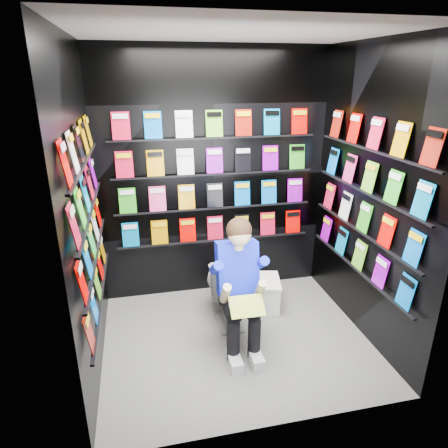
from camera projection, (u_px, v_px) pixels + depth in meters
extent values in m
plane|color=slate|center=(236.00, 339.00, 3.72)|extent=(2.40, 2.40, 0.00)
plane|color=white|center=(240.00, 31.00, 2.80)|extent=(2.40, 2.40, 0.00)
cube|color=black|center=(214.00, 178.00, 4.17)|extent=(2.40, 0.04, 2.60)
cube|color=black|center=(280.00, 259.00, 2.35)|extent=(2.40, 0.04, 2.60)
cube|color=black|center=(84.00, 218.00, 3.02)|extent=(0.04, 2.00, 2.60)
cube|color=black|center=(370.00, 198.00, 3.50)|extent=(0.04, 2.00, 2.60)
imported|color=white|center=(227.00, 285.00, 3.93)|extent=(0.44, 0.76, 0.73)
cube|color=white|center=(268.00, 294.00, 4.21)|extent=(0.29, 0.42, 0.29)
cube|color=white|center=(269.00, 281.00, 4.15)|extent=(0.31, 0.44, 0.03)
cube|color=#1D9417|center=(247.00, 306.00, 3.19)|extent=(0.28, 0.17, 0.12)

